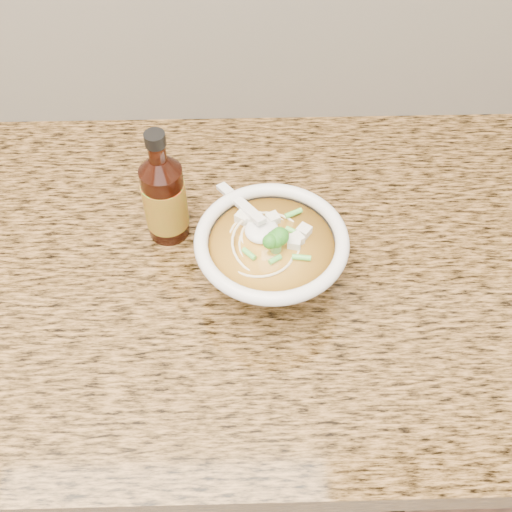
{
  "coord_description": "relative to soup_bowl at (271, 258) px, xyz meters",
  "views": [
    {
      "loc": [
        0.32,
        1.11,
        1.61
      ],
      "look_at": [
        0.34,
        1.64,
        0.95
      ],
      "focal_mm": 45.0,
      "sensor_mm": 36.0,
      "label": 1
    }
  ],
  "objects": [
    {
      "name": "soup_bowl",
      "position": [
        0.0,
        0.0,
        0.0
      ],
      "size": [
        0.2,
        0.21,
        0.11
      ],
      "rotation": [
        0.0,
        0.0,
        0.3
      ],
      "color": "white",
      "rests_on": "counter_slab"
    },
    {
      "name": "counter_slab",
      "position": [
        -0.36,
        0.04,
        -0.07
      ],
      "size": [
        4.0,
        0.68,
        0.04
      ],
      "primitive_type": "cube",
      "color": "olive",
      "rests_on": "cabinet"
    },
    {
      "name": "hot_sauce_bottle",
      "position": [
        -0.14,
        0.09,
        0.02
      ],
      "size": [
        0.06,
        0.06,
        0.18
      ],
      "rotation": [
        0.0,
        0.0,
        0.02
      ],
      "color": "#391107",
      "rests_on": "counter_slab"
    },
    {
      "name": "cabinet",
      "position": [
        -0.36,
        0.04,
        -0.52
      ],
      "size": [
        4.0,
        0.65,
        0.86
      ],
      "primitive_type": "cube",
      "color": "black",
      "rests_on": "ground"
    }
  ]
}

